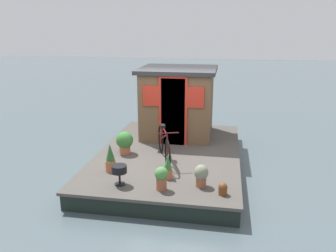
# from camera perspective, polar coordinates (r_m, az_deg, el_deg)

# --- Properties ---
(ground_plane) EXTENTS (60.00, 60.00, 0.00)m
(ground_plane) POSITION_cam_1_polar(r_m,az_deg,el_deg) (8.43, 0.24, -6.75)
(ground_plane) COLOR #4C5B60
(houseboat_deck) EXTENTS (4.98, 3.34, 0.39)m
(houseboat_deck) POSITION_cam_1_polar(r_m,az_deg,el_deg) (8.36, 0.24, -5.51)
(houseboat_deck) COLOR #4C4742
(houseboat_deck) RESTS_ON ground_plane
(houseboat_cabin) EXTENTS (1.89, 2.03, 1.86)m
(houseboat_cabin) POSITION_cam_1_polar(r_m,az_deg,el_deg) (9.33, 1.67, 4.11)
(houseboat_cabin) COLOR brown
(houseboat_cabin) RESTS_ON houseboat_deck
(bicycle) EXTENTS (1.65, 0.68, 0.79)m
(bicycle) POSITION_cam_1_polar(r_m,az_deg,el_deg) (7.63, -0.68, -3.15)
(bicycle) COLOR black
(bicycle) RESTS_ON houseboat_deck
(potted_plant_mint) EXTENTS (0.22, 0.22, 0.60)m
(potted_plant_mint) POSITION_cam_1_polar(r_m,az_deg,el_deg) (7.19, -9.63, -5.38)
(potted_plant_mint) COLOR #B2603D
(potted_plant_mint) RESTS_ON houseboat_deck
(potted_plant_rosemary) EXTENTS (0.27, 0.27, 0.43)m
(potted_plant_rosemary) POSITION_cam_1_polar(r_m,az_deg,el_deg) (6.49, 5.58, -8.13)
(potted_plant_rosemary) COLOR #935138
(potted_plant_rosemary) RESTS_ON houseboat_deck
(potted_plant_sage) EXTENTS (0.41, 0.41, 0.54)m
(potted_plant_sage) POSITION_cam_1_polar(r_m,az_deg,el_deg) (8.13, -7.28, -2.61)
(potted_plant_sage) COLOR #B2603D
(potted_plant_sage) RESTS_ON houseboat_deck
(potted_plant_thyme) EXTENTS (0.19, 0.19, 0.49)m
(potted_plant_thyme) POSITION_cam_1_polar(r_m,az_deg,el_deg) (6.78, -0.04, -6.95)
(potted_plant_thyme) COLOR #B2603D
(potted_plant_thyme) RESTS_ON houseboat_deck
(potted_plant_ivy) EXTENTS (0.25, 0.25, 0.45)m
(potted_plant_ivy) POSITION_cam_1_polar(r_m,az_deg,el_deg) (6.33, -1.11, -8.59)
(potted_plant_ivy) COLOR #935138
(potted_plant_ivy) RESTS_ON houseboat_deck
(charcoal_grill) EXTENTS (0.29, 0.29, 0.39)m
(charcoal_grill) POSITION_cam_1_polar(r_m,az_deg,el_deg) (6.56, -8.16, -7.35)
(charcoal_grill) COLOR black
(charcoal_grill) RESTS_ON houseboat_deck
(mooring_bollard) EXTENTS (0.17, 0.17, 0.23)m
(mooring_bollard) POSITION_cam_1_polar(r_m,az_deg,el_deg) (6.29, 9.18, -10.33)
(mooring_bollard) COLOR brown
(mooring_bollard) RESTS_ON houseboat_deck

